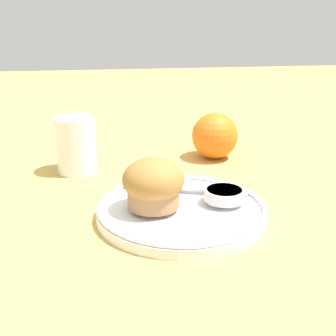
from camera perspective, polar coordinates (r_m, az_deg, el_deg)
name	(u,v)px	position (r m, az deg, el deg)	size (l,w,h in m)	color
ground_plane	(192,217)	(0.66, 2.94, -5.94)	(3.00, 3.00, 0.00)	tan
plate	(181,211)	(0.65, 1.65, -5.26)	(0.24, 0.24, 0.02)	white
muffin	(154,185)	(0.63, -1.77, -2.10)	(0.08, 0.08, 0.07)	#9E7047
cream_ramekin	(224,194)	(0.66, 6.87, -3.16)	(0.06, 0.06, 0.02)	silver
berry_pair	(158,186)	(0.69, -1.24, -2.21)	(0.03, 0.01, 0.01)	maroon
butter_knife	(188,187)	(0.70, 2.40, -2.38)	(0.18, 0.08, 0.00)	silver
orange_fruit	(215,136)	(0.89, 5.73, 3.92)	(0.09, 0.09, 0.09)	orange
juice_glass	(76,145)	(0.83, -11.15, 2.76)	(0.07, 0.07, 0.10)	silver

